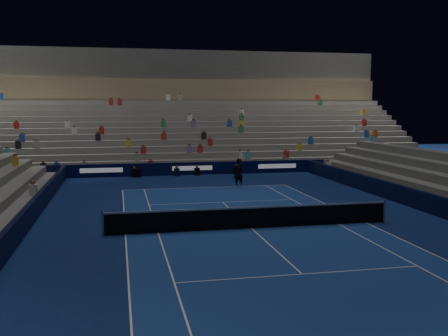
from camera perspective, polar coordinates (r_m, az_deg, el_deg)
name	(u,v)px	position (r m, az deg, el deg)	size (l,w,h in m)	color
ground	(251,229)	(22.89, 3.06, -6.73)	(90.00, 90.00, 0.00)	#0D1D50
court_surface	(251,228)	(22.89, 3.06, -6.72)	(10.97, 23.77, 0.01)	navy
sponsor_barrier_far	(192,168)	(40.71, -3.56, -0.06)	(44.00, 0.25, 1.00)	#080A32
sponsor_barrier_east	(447,209)	(26.90, 23.54, -4.16)	(0.25, 37.00, 1.00)	black
sponsor_barrier_west	(19,228)	(22.42, -21.82, -6.19)	(0.25, 37.00, 1.00)	black
grandstand_main	(178,128)	(49.78, -5.13, 4.50)	(44.00, 15.20, 11.20)	slate
tennis_net	(251,217)	(22.78, 3.07, -5.49)	(12.90, 0.10, 1.10)	#B2B2B7
tennis_player	(238,173)	(34.37, 1.61, -0.52)	(0.71, 0.47, 1.95)	black
broadcast_camera	(137,173)	(39.88, -9.59, -0.51)	(0.51, 0.97, 0.67)	black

